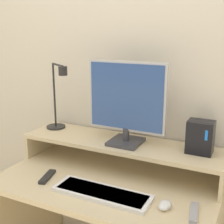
{
  "coord_description": "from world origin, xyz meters",
  "views": [
    {
      "loc": [
        0.67,
        -0.98,
        1.49
      ],
      "look_at": [
        0.01,
        0.36,
        1.08
      ],
      "focal_mm": 50.0,
      "sensor_mm": 36.0,
      "label": 1
    }
  ],
  "objects_px": {
    "router_dock": "(200,137)",
    "mouse": "(165,205)",
    "desk_lamp": "(58,101)",
    "monitor": "(126,102)",
    "keyboard": "(102,193)",
    "remote_control": "(47,177)",
    "remote_secondary": "(194,213)"
  },
  "relations": [
    {
      "from": "mouse",
      "to": "remote_control",
      "type": "bearing_deg",
      "value": 179.77
    },
    {
      "from": "router_dock",
      "to": "remote_control",
      "type": "bearing_deg",
      "value": -155.67
    },
    {
      "from": "mouse",
      "to": "monitor",
      "type": "bearing_deg",
      "value": 137.76
    },
    {
      "from": "mouse",
      "to": "desk_lamp",
      "type": "bearing_deg",
      "value": 158.26
    },
    {
      "from": "router_dock",
      "to": "keyboard",
      "type": "height_order",
      "value": "router_dock"
    },
    {
      "from": "keyboard",
      "to": "mouse",
      "type": "bearing_deg",
      "value": 4.08
    },
    {
      "from": "monitor",
      "to": "keyboard",
      "type": "relative_size",
      "value": 0.94
    },
    {
      "from": "monitor",
      "to": "desk_lamp",
      "type": "distance_m",
      "value": 0.46
    },
    {
      "from": "monitor",
      "to": "remote_secondary",
      "type": "height_order",
      "value": "monitor"
    },
    {
      "from": "router_dock",
      "to": "remote_control",
      "type": "height_order",
      "value": "router_dock"
    },
    {
      "from": "router_dock",
      "to": "mouse",
      "type": "relative_size",
      "value": 1.99
    },
    {
      "from": "remote_control",
      "to": "remote_secondary",
      "type": "xyz_separation_m",
      "value": [
        0.76,
        0.01,
        0.0
      ]
    },
    {
      "from": "mouse",
      "to": "remote_control",
      "type": "distance_m",
      "value": 0.64
    },
    {
      "from": "desk_lamp",
      "to": "keyboard",
      "type": "relative_size",
      "value": 0.86
    },
    {
      "from": "mouse",
      "to": "remote_secondary",
      "type": "bearing_deg",
      "value": 4.54
    },
    {
      "from": "desk_lamp",
      "to": "mouse",
      "type": "xyz_separation_m",
      "value": [
        0.77,
        -0.31,
        -0.32
      ]
    },
    {
      "from": "router_dock",
      "to": "remote_secondary",
      "type": "xyz_separation_m",
      "value": [
        0.05,
        -0.31,
        -0.23
      ]
    },
    {
      "from": "keyboard",
      "to": "remote_control",
      "type": "relative_size",
      "value": 3.14
    },
    {
      "from": "desk_lamp",
      "to": "remote_control",
      "type": "height_order",
      "value": "desk_lamp"
    },
    {
      "from": "router_dock",
      "to": "desk_lamp",
      "type": "bearing_deg",
      "value": -178.85
    },
    {
      "from": "desk_lamp",
      "to": "router_dock",
      "type": "relative_size",
      "value": 2.45
    },
    {
      "from": "monitor",
      "to": "desk_lamp",
      "type": "relative_size",
      "value": 1.09
    },
    {
      "from": "desk_lamp",
      "to": "router_dock",
      "type": "xyz_separation_m",
      "value": [
        0.84,
        0.02,
        -0.1
      ]
    },
    {
      "from": "keyboard",
      "to": "remote_control",
      "type": "bearing_deg",
      "value": 175.93
    },
    {
      "from": "router_dock",
      "to": "mouse",
      "type": "xyz_separation_m",
      "value": [
        -0.07,
        -0.32,
        -0.22
      ]
    },
    {
      "from": "monitor",
      "to": "remote_secondary",
      "type": "relative_size",
      "value": 2.9
    },
    {
      "from": "desk_lamp",
      "to": "remote_control",
      "type": "relative_size",
      "value": 2.69
    },
    {
      "from": "desk_lamp",
      "to": "router_dock",
      "type": "bearing_deg",
      "value": 1.15
    },
    {
      "from": "monitor",
      "to": "router_dock",
      "type": "bearing_deg",
      "value": 5.97
    },
    {
      "from": "monitor",
      "to": "mouse",
      "type": "height_order",
      "value": "monitor"
    },
    {
      "from": "monitor",
      "to": "keyboard",
      "type": "distance_m",
      "value": 0.48
    },
    {
      "from": "desk_lamp",
      "to": "remote_secondary",
      "type": "xyz_separation_m",
      "value": [
        0.89,
        -0.3,
        -0.33
      ]
    }
  ]
}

